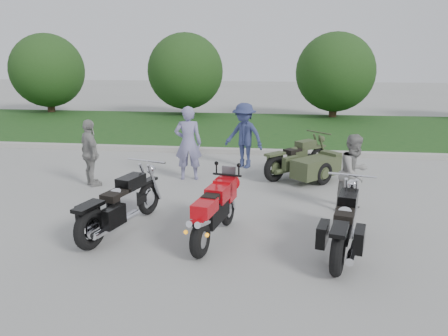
# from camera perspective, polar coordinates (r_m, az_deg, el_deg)

# --- Properties ---
(ground) EXTENTS (80.00, 80.00, 0.00)m
(ground) POSITION_cam_1_polar(r_m,az_deg,el_deg) (8.19, -3.84, -7.53)
(ground) COLOR #A0A09A
(ground) RESTS_ON ground
(curb) EXTENTS (60.00, 0.30, 0.15)m
(curb) POSITION_cam_1_polar(r_m,az_deg,el_deg) (13.84, 0.84, 2.25)
(curb) COLOR #A6A49C
(curb) RESTS_ON ground
(grass_strip) EXTENTS (60.00, 8.00, 0.14)m
(grass_strip) POSITION_cam_1_polar(r_m,az_deg,el_deg) (17.90, 2.32, 5.16)
(grass_strip) COLOR #30571E
(grass_strip) RESTS_ON ground
(tree_far_left) EXTENTS (3.60, 3.60, 4.00)m
(tree_far_left) POSITION_cam_1_polar(r_m,az_deg,el_deg) (23.88, -22.06, 11.71)
(tree_far_left) COLOR #3F2B1C
(tree_far_left) RESTS_ON ground
(tree_mid_left) EXTENTS (3.60, 3.60, 4.00)m
(tree_mid_left) POSITION_cam_1_polar(r_m,az_deg,el_deg) (21.41, -5.04, 12.46)
(tree_mid_left) COLOR #3F2B1C
(tree_mid_left) RESTS_ON ground
(tree_mid_right) EXTENTS (3.60, 3.60, 4.00)m
(tree_mid_right) POSITION_cam_1_polar(r_m,az_deg,el_deg) (21.09, 14.33, 12.02)
(tree_mid_right) COLOR #3F2B1C
(tree_mid_right) RESTS_ON ground
(sportbike_red) EXTENTS (0.61, 1.98, 0.94)m
(sportbike_red) POSITION_cam_1_polar(r_m,az_deg,el_deg) (7.36, -1.28, -5.52)
(sportbike_red) COLOR black
(sportbike_red) RESTS_ON ground
(cruiser_left) EXTENTS (0.82, 2.36, 0.93)m
(cruiser_left) POSITION_cam_1_polar(r_m,az_deg,el_deg) (7.96, -13.58, -4.95)
(cruiser_left) COLOR black
(cruiser_left) RESTS_ON ground
(cruiser_right) EXTENTS (0.71, 2.31, 0.90)m
(cruiser_right) POSITION_cam_1_polar(r_m,az_deg,el_deg) (7.19, 15.46, -7.42)
(cruiser_right) COLOR black
(cruiser_right) RESTS_ON ground
(cruiser_sidecar) EXTENTS (1.96, 2.09, 0.89)m
(cruiser_sidecar) POSITION_cam_1_polar(r_m,az_deg,el_deg) (11.07, 10.79, 0.53)
(cruiser_sidecar) COLOR black
(cruiser_sidecar) RESTS_ON ground
(person_stripe) EXTENTS (0.74, 0.54, 1.85)m
(person_stripe) POSITION_cam_1_polar(r_m,az_deg,el_deg) (10.88, -4.70, 3.25)
(person_stripe) COLOR #7F7CA9
(person_stripe) RESTS_ON ground
(person_grey) EXTENTS (0.96, 0.95, 1.56)m
(person_grey) POSITION_cam_1_polar(r_m,az_deg,el_deg) (9.11, 16.62, -0.61)
(person_grey) COLOR gray
(person_grey) RESTS_ON ground
(person_denim) EXTENTS (1.33, 1.10, 1.79)m
(person_denim) POSITION_cam_1_polar(r_m,az_deg,el_deg) (12.00, 2.64, 4.24)
(person_denim) COLOR navy
(person_denim) RESTS_ON ground
(person_back) EXTENTS (0.93, 0.95, 1.61)m
(person_back) POSITION_cam_1_polar(r_m,az_deg,el_deg) (10.81, -17.05, 1.88)
(person_back) COLOR gray
(person_back) RESTS_ON ground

